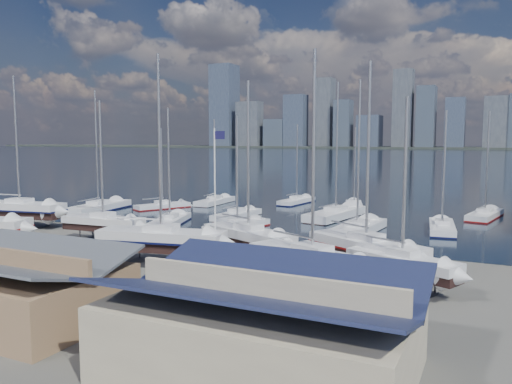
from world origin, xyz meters
The scene contains 29 objects.
ground centered at (0.00, -10.00, 0.00)m, with size 1400.00×1400.00×0.00m, color #605E59.
water centered at (0.00, 300.00, -0.15)m, with size 1400.00×600.00×0.40m, color #1A283D.
far_shore centered at (0.00, 560.00, 1.10)m, with size 1400.00×80.00×2.20m, color #2D332D.
skyline centered at (-7.83, 553.76, 39.09)m, with size 639.14×43.80×107.69m.
shed_grey centered at (0.00, -26.00, 2.15)m, with size 12.60×8.40×4.17m.
shed_blue centered at (16.00, -26.00, 2.42)m, with size 13.65×9.45×4.71m.
sailboat_cradle_0 centered at (-25.90, -4.45, 2.17)m, with size 11.48×4.86×17.83m.
sailboat_cradle_2 centered at (-10.74, -6.90, 1.99)m, with size 8.85×3.06×14.33m.
sailboat_cradle_3 centered at (0.23, -12.01, 2.14)m, with size 11.15×5.03×17.30m.
sailboat_cradle_4 centered at (5.98, -7.27, 2.04)m, with size 9.69×5.96×15.37m.
sailboat_cradle_5 centered at (14.05, -13.71, 2.09)m, with size 10.44×6.58×16.36m.
sailboat_cradle_6 centered at (16.37, -7.77, 2.08)m, with size 10.18×7.32×16.25m.
sailboat_cradle_7 centered at (19.59, -10.80, 1.94)m, with size 8.24×5.29×13.31m.
sailboat_moored_0 centered at (-26.80, 9.63, 0.31)m, with size 4.92×12.55×18.27m.
sailboat_moored_1 centered at (-20.00, 15.88, 0.31)m, with size 6.06×8.64×12.72m.
sailboat_moored_2 centered at (-15.53, 23.99, 0.32)m, with size 2.93×9.53×14.29m.
sailboat_moored_3 centered at (-10.49, 4.32, 0.31)m, with size 5.71×10.32×14.87m.
sailboat_moored_4 centered at (-5.61, 12.64, 0.32)m, with size 3.22×9.30×13.80m.
sailboat_moored_5 centered at (-3.74, 30.17, 0.31)m, with size 3.58×9.26×13.49m.
sailboat_moored_6 centered at (-1.63, 5.21, 0.31)m, with size 4.71×9.57×13.78m.
sailboat_moored_7 centered at (6.41, 18.03, 0.33)m, with size 5.53×12.79×18.69m.
sailboat_moored_8 centered at (6.09, 28.86, 0.31)m, with size 4.70×8.92×12.85m.
sailboat_moored_9 centered at (11.66, 8.41, 0.32)m, with size 4.34×11.94×17.65m.
sailboat_moored_10 centered at (20.01, 14.13, 0.31)m, with size 3.81×9.83×14.32m.
sailboat_moored_11 centered at (24.26, 26.45, 0.31)m, with size 4.69×10.25×14.79m.
car_b centered at (-5.47, -21.02, 0.73)m, with size 1.54×4.43×1.46m, color gray.
car_c centered at (5.94, -20.18, 0.68)m, with size 2.24×4.87×1.35m, color gray.
car_d centered at (8.48, -20.14, 0.66)m, with size 1.86×4.58×1.33m, color gray.
flagpole centered at (4.47, -10.26, 6.50)m, with size 1.01×0.12×11.36m.
Camera 1 is at (24.95, -45.57, 10.42)m, focal length 35.00 mm.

